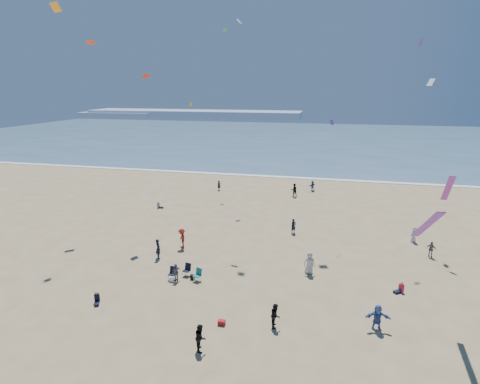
# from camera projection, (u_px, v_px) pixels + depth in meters

# --- Properties ---
(ground) EXTENTS (220.00, 220.00, 0.00)m
(ground) POSITION_uv_depth(u_px,v_px,m) (172.00, 361.00, 20.55)
(ground) COLOR tan
(ground) RESTS_ON ground
(ocean) EXTENTS (220.00, 100.00, 0.06)m
(ocean) POSITION_uv_depth(u_px,v_px,m) (300.00, 139.00, 109.69)
(ocean) COLOR #476B84
(ocean) RESTS_ON ground
(surf_line) EXTENTS (220.00, 1.20, 0.08)m
(surf_line) POSITION_uv_depth(u_px,v_px,m) (278.00, 177.00, 62.77)
(surf_line) COLOR white
(surf_line) RESTS_ON ground
(headland_far) EXTENTS (110.00, 20.00, 3.20)m
(headland_far) POSITION_uv_depth(u_px,v_px,m) (194.00, 114.00, 192.66)
(headland_far) COLOR #7A8EA8
(headland_far) RESTS_ON ground
(headland_near) EXTENTS (40.00, 14.00, 2.00)m
(headland_near) POSITION_uv_depth(u_px,v_px,m) (119.00, 114.00, 196.81)
(headland_near) COLOR #7A8EA8
(headland_near) RESTS_ON ground
(standing_flyers) EXTENTS (25.24, 37.39, 1.86)m
(standing_flyers) POSITION_uv_depth(u_px,v_px,m) (281.00, 239.00, 34.99)
(standing_flyers) COLOR black
(standing_flyers) RESTS_ON ground
(seated_group) EXTENTS (26.84, 33.62, 0.84)m
(seated_group) POSITION_uv_depth(u_px,v_px,m) (206.00, 299.00, 25.80)
(seated_group) COLOR silver
(seated_group) RESTS_ON ground
(chair_cluster) EXTENTS (2.69, 1.47, 1.00)m
(chair_cluster) POSITION_uv_depth(u_px,v_px,m) (185.00, 273.00, 29.25)
(chair_cluster) COLOR black
(chair_cluster) RESTS_ON ground
(white_tote) EXTENTS (0.35, 0.20, 0.40)m
(white_tote) POSITION_uv_depth(u_px,v_px,m) (172.00, 279.00, 28.89)
(white_tote) COLOR white
(white_tote) RESTS_ON ground
(black_backpack) EXTENTS (0.30, 0.22, 0.38)m
(black_backpack) POSITION_uv_depth(u_px,v_px,m) (192.00, 277.00, 29.23)
(black_backpack) COLOR black
(black_backpack) RESTS_ON ground
(cooler) EXTENTS (0.45, 0.30, 0.30)m
(cooler) POSITION_uv_depth(u_px,v_px,m) (222.00, 323.00, 23.64)
(cooler) COLOR #A3171C
(cooler) RESTS_ON ground
(navy_bag) EXTENTS (0.28, 0.18, 0.34)m
(navy_bag) POSITION_uv_depth(u_px,v_px,m) (311.00, 264.00, 31.46)
(navy_bag) COLOR black
(navy_bag) RESTS_ON ground
(kites_aloft) EXTENTS (41.75, 40.62, 26.18)m
(kites_aloft) POSITION_uv_depth(u_px,v_px,m) (344.00, 76.00, 27.63)
(kites_aloft) COLOR green
(kites_aloft) RESTS_ON ground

